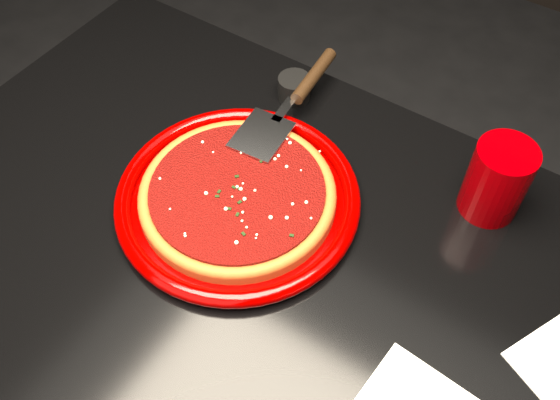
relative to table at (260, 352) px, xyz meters
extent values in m
cube|color=black|center=(0.00, 0.00, 0.00)|extent=(1.20, 0.80, 0.75)
cylinder|color=#700000|center=(-0.07, 0.06, 0.39)|extent=(0.50, 0.50, 0.03)
cylinder|color=brown|center=(-0.07, 0.06, 0.39)|extent=(0.40, 0.40, 0.02)
torus|color=brown|center=(-0.07, 0.06, 0.40)|extent=(0.40, 0.40, 0.02)
cylinder|color=#690D0A|center=(-0.07, 0.06, 0.41)|extent=(0.36, 0.36, 0.01)
cylinder|color=#8A0002|center=(0.26, 0.27, 0.44)|extent=(0.09, 0.09, 0.13)
cylinder|color=black|center=(-0.13, 0.31, 0.40)|extent=(0.08, 0.08, 0.05)
camera|label=1|loc=(0.32, -0.40, 1.17)|focal=40.00mm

